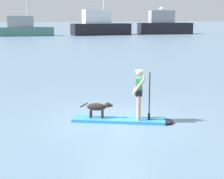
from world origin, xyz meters
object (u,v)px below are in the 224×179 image
dog (98,107)px  moored_boat_outer (100,26)px  paddleboard (125,120)px  person_paddler (139,91)px  moored_boat_starboard (24,28)px  moored_boat_port (164,25)px

dog → moored_boat_outer: (10.60, 54.39, 1.26)m
paddleboard → dog: dog is taller
paddleboard → person_paddler: size_ratio=2.03×
person_paddler → moored_boat_starboard: 54.85m
paddleboard → moored_boat_outer: size_ratio=0.31×
moored_boat_port → paddleboard: bearing=-112.2°
dog → moored_boat_port: (23.55, 55.12, 1.24)m
moored_boat_outer → dog: bearing=-101.0°
moored_boat_outer → moored_boat_port: moored_boat_outer is taller
dog → moored_boat_starboard: 54.30m
moored_boat_port → moored_boat_starboard: bearing=-178.0°
paddleboard → moored_boat_starboard: bearing=94.2°
person_paddler → moored_boat_outer: size_ratio=0.15×
person_paddler → moored_boat_starboard: bearing=94.7°
person_paddler → dog: person_paddler is taller
moored_boat_outer → moored_boat_port: (12.95, 0.73, -0.02)m
paddleboard → moored_boat_starboard: 54.67m
person_paddler → dog: bearing=160.5°
moored_boat_starboard → moored_boat_port: 26.71m
moored_boat_starboard → dog: bearing=-86.7°
paddleboard → person_paddler: person_paddler is taller
person_paddler → moored_boat_port: 59.87m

